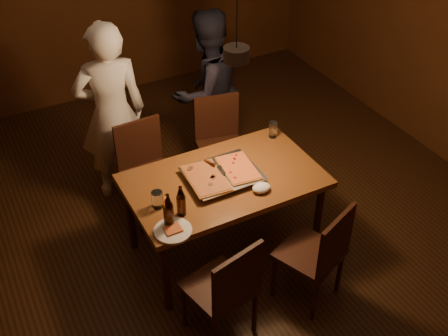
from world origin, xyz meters
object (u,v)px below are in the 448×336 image
beer_bottle_a (168,210)px  chair_near_left (227,284)px  chair_far_left (144,162)px  pizza_tray (223,176)px  diner_dark (207,91)px  chair_far_right (220,135)px  plate_slice (173,231)px  pendant_lamp (236,53)px  chair_near_right (321,248)px  dining_table (224,186)px  diner_white (112,114)px  beer_bottle_b (181,201)px

beer_bottle_a → chair_near_left: bearing=-69.1°
chair_far_left → pizza_tray: size_ratio=0.88×
chair_far_left → diner_dark: size_ratio=0.30×
chair_far_right → plate_slice: bearing=62.1°
chair_near_left → pendant_lamp: bearing=45.4°
beer_bottle_a → chair_near_right: bearing=-28.8°
pendant_lamp → chair_far_right: bearing=70.5°
dining_table → chair_near_right: size_ratio=2.74×
dining_table → diner_white: (-0.50, 1.16, 0.17)m
pizza_tray → diner_white: bearing=112.0°
chair_far_right → pendant_lamp: 1.49m
chair_far_right → plate_slice: 1.56m
pizza_tray → pendant_lamp: (0.12, 0.03, 0.99)m
chair_far_right → beer_bottle_a: beer_bottle_a is taller
pizza_tray → diner_dark: 1.29m
chair_far_left → beer_bottle_a: (-0.21, -1.06, 0.35)m
diner_white → diner_dark: bearing=-168.3°
beer_bottle_a → pizza_tray: bearing=27.3°
beer_bottle_a → diner_white: diner_white is taller
diner_dark → pendant_lamp: 1.56m
pizza_tray → diner_white: diner_white is taller
diner_white → diner_dark: diner_white is taller
chair_near_right → plate_slice: bearing=132.4°
chair_far_left → pendant_lamp: (0.49, -0.73, 1.22)m
pizza_tray → beer_bottle_a: 0.66m
chair_far_right → pizza_tray: (-0.40, -0.83, 0.24)m
chair_far_left → beer_bottle_a: beer_bottle_a is taller
pizza_tray → pendant_lamp: bearing=11.9°
dining_table → beer_bottle_b: size_ratio=5.99×
chair_far_right → pizza_tray: 0.95m
plate_slice → diner_white: bearing=86.7°
diner_white → beer_bottle_a: bearing=94.8°
diner_dark → dining_table: bearing=55.4°
dining_table → beer_bottle_b: bearing=-153.9°
chair_far_right → chair_near_right: size_ratio=0.90×
pendant_lamp → chair_far_left: bearing=123.7°
chair_near_right → beer_bottle_b: (-0.82, 0.58, 0.34)m
chair_near_right → pendant_lamp: size_ratio=0.50×
chair_near_left → diner_white: bearing=80.1°
dining_table → pizza_tray: 0.10m
chair_near_right → plate_slice: (-0.95, 0.45, 0.22)m
chair_near_left → diner_white: 1.97m
chair_near_left → diner_white: (-0.11, 1.94, 0.31)m
pizza_tray → diner_dark: (0.46, 1.21, 0.02)m
chair_far_left → chair_near_left: same height
beer_bottle_b → chair_far_right: bearing=51.1°
dining_table → chair_near_right: (0.36, -0.81, -0.14)m
beer_bottle_b → diner_dark: 1.71m
chair_near_right → diner_dark: size_ratio=0.34×
chair_far_left → pendant_lamp: bearing=121.5°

